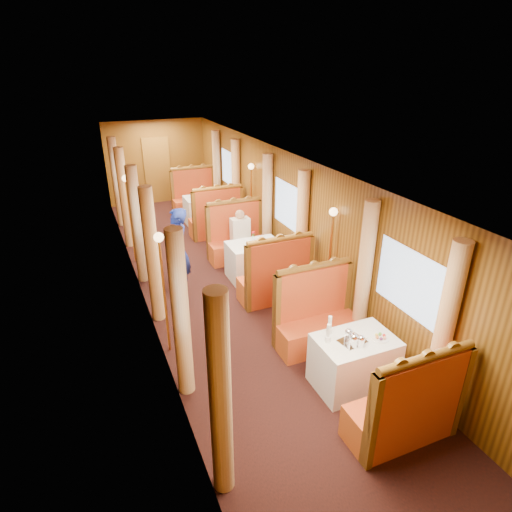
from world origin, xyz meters
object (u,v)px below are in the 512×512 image
teapot_back (348,336)px  rose_vase_far (203,191)px  banquette_far_fwd (216,220)px  table_far (205,210)px  table_near (354,362)px  teapot_right (361,342)px  banquette_mid_fwd (276,280)px  table_mid (254,261)px  banquette_near_fwd (405,411)px  teapot_left (353,342)px  rose_vase_mid (253,235)px  steward (179,252)px  banquette_far_aft (195,198)px  banquette_mid_aft (237,241)px  tea_tray (352,341)px  banquette_near_aft (316,321)px  passenger (241,231)px  fruit_plate (380,337)px

teapot_back → rose_vase_far: size_ratio=0.46×
banquette_far_fwd → table_far: bearing=90.0°
table_near → teapot_right: size_ratio=6.51×
banquette_mid_fwd → table_mid: bearing=90.0°
table_far → teapot_back: teapot_back is taller
banquette_near_fwd → table_mid: size_ratio=1.28×
teapot_left → rose_vase_mid: bearing=91.7°
teapot_back → steward: size_ratio=0.10×
banquette_far_aft → rose_vase_far: 1.17m
teapot_left → banquette_far_aft: bearing=92.8°
banquette_far_fwd → rose_vase_far: bearing=91.7°
table_near → banquette_mid_aft: banquette_mid_aft is taller
table_far → tea_tray: (-0.09, -7.03, 0.38)m
teapot_right → rose_vase_far: rose_vase_far is taller
banquette_near_aft → rose_vase_far: bearing=90.3°
banquette_far_aft → steward: 4.81m
tea_tray → steward: 3.80m
banquette_far_aft → banquette_mid_aft: bearing=-90.0°
table_far → banquette_near_fwd: bearing=-90.0°
banquette_near_fwd → passenger: size_ratio=1.76×
table_near → banquette_far_fwd: banquette_far_fwd is taller
table_near → passenger: passenger is taller
teapot_back → passenger: bearing=67.4°
banquette_mid_aft → table_far: 2.49m
banquette_near_aft → teapot_back: (-0.12, -0.99, 0.39)m
rose_vase_mid → steward: bearing=-177.8°
rose_vase_mid → teapot_back: bearing=-91.8°
banquette_mid_fwd → tea_tray: 2.54m
teapot_right → banquette_far_aft: bearing=87.7°
rose_vase_mid → passenger: passenger is taller
tea_tray → teapot_right: (0.03, -0.13, 0.06)m
banquette_near_aft → passenger: (-0.00, 3.25, 0.32)m
banquette_far_aft → teapot_left: size_ratio=7.27×
table_mid → steward: bearing=-179.1°
table_mid → banquette_far_fwd: 2.49m
table_mid → steward: 1.61m
banquette_mid_fwd → steward: (-1.54, 0.99, 0.42)m
table_mid → rose_vase_far: 3.50m
teapot_back → fruit_plate: teapot_back is taller
banquette_near_aft → table_far: (0.00, 5.99, -0.05)m
table_mid → steward: (-1.54, -0.02, 0.47)m
tea_tray → steward: (-1.45, 3.51, 0.09)m
table_mid → fruit_plate: fruit_plate is taller
table_near → banquette_near_fwd: size_ratio=0.78×
table_mid → teapot_right: bearing=-90.8°
table_near → teapot_back: (-0.12, 0.02, 0.44)m
teapot_right → rose_vase_far: size_ratio=0.45×
fruit_plate → table_mid: bearing=94.7°
banquette_far_fwd → banquette_far_aft: size_ratio=1.00×
teapot_right → fruit_plate: 0.35m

